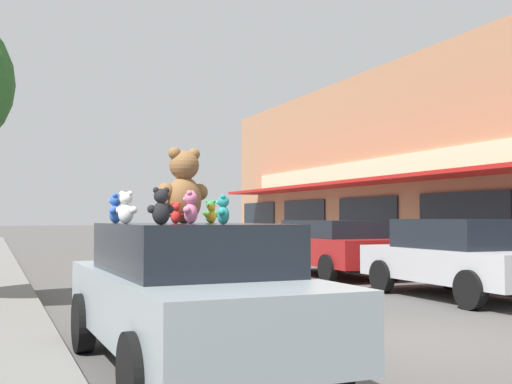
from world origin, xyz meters
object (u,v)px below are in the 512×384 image
at_px(teddy_bear_pink, 191,208).
at_px(teddy_bear_yellow, 212,214).
at_px(teddy_bear_cream, 162,209).
at_px(parked_car_far_right, 332,245).
at_px(teddy_bear_red, 176,213).
at_px(teddy_bear_black, 161,207).
at_px(teddy_bear_teal, 223,210).
at_px(teddy_bear_giant, 184,187).
at_px(plush_art_car, 189,292).
at_px(parked_car_far_center, 459,256).
at_px(teddy_bear_white, 126,208).
at_px(teddy_bear_blue, 115,209).
at_px(teddy_bear_green, 211,212).

xyz_separation_m(teddy_bear_pink, teddy_bear_yellow, (0.42, 0.57, -0.06)).
bearing_deg(teddy_bear_cream, parked_car_far_right, -176.28).
xyz_separation_m(teddy_bear_red, teddy_bear_black, (-0.46, -1.21, 0.05)).
distance_m(teddy_bear_red, parked_car_far_right, 11.29).
distance_m(teddy_bear_pink, teddy_bear_teal, 0.91).
distance_m(teddy_bear_giant, teddy_bear_pink, 0.48).
bearing_deg(teddy_bear_giant, teddy_bear_pink, 72.78).
xyz_separation_m(teddy_bear_pink, teddy_bear_teal, (0.04, -0.91, -0.04)).
bearing_deg(plush_art_car, parked_car_far_center, 28.17).
xyz_separation_m(plush_art_car, teddy_bear_white, (-0.66, 0.12, 0.89)).
height_order(teddy_bear_white, teddy_bear_yellow, teddy_bear_white).
bearing_deg(teddy_bear_giant, teddy_bear_teal, 78.93).
xyz_separation_m(teddy_bear_cream, teddy_bear_white, (-0.41, -0.10, 0.01)).
xyz_separation_m(teddy_bear_blue, parked_car_far_right, (7.43, 8.26, -0.87)).
bearing_deg(teddy_bear_red, teddy_bear_teal, 99.75).
distance_m(teddy_bear_yellow, teddy_bear_black, 1.88).
bearing_deg(teddy_bear_pink, teddy_bear_red, -114.38).
bearing_deg(teddy_bear_green, teddy_bear_white, 65.35).
distance_m(teddy_bear_pink, parked_car_far_right, 11.38).
relative_size(teddy_bear_cream, parked_car_far_center, 0.07).
bearing_deg(teddy_bear_black, plush_art_car, -119.58).
relative_size(teddy_bear_pink, teddy_bear_green, 1.26).
xyz_separation_m(plush_art_car, teddy_bear_black, (-0.59, -1.11, 0.89)).
height_order(plush_art_car, teddy_bear_pink, teddy_bear_pink).
relative_size(plush_art_car, teddy_bear_pink, 12.99).
bearing_deg(parked_car_far_right, teddy_bear_yellow, -126.75).
height_order(teddy_bear_giant, teddy_bear_red, teddy_bear_giant).
distance_m(teddy_bear_white, teddy_bear_green, 1.33).
distance_m(teddy_bear_cream, teddy_bear_red, 0.17).
distance_m(teddy_bear_cream, teddy_bear_black, 1.36).
height_order(teddy_bear_pink, teddy_bear_yellow, teddy_bear_pink).
bearing_deg(teddy_bear_teal, teddy_bear_giant, -154.44).
xyz_separation_m(teddy_bear_cream, parked_car_far_right, (7.03, 8.80, -0.87)).
height_order(teddy_bear_pink, parked_car_far_right, teddy_bear_pink).
xyz_separation_m(teddy_bear_giant, parked_car_far_right, (6.75, 8.68, -1.12)).
relative_size(teddy_bear_white, teddy_bear_black, 1.04).
relative_size(teddy_bear_black, parked_car_far_center, 0.07).
distance_m(teddy_bear_red, teddy_bear_yellow, 0.66).
bearing_deg(teddy_bear_pink, teddy_bear_green, -175.04).
bearing_deg(parked_car_far_right, teddy_bear_blue, -131.97).
height_order(teddy_bear_cream, parked_car_far_center, teddy_bear_cream).
height_order(teddy_bear_giant, parked_car_far_right, teddy_bear_giant).
relative_size(teddy_bear_giant, teddy_bear_black, 2.57).
bearing_deg(teddy_bear_blue, parked_car_far_right, 160.57).
distance_m(plush_art_car, teddy_bear_white, 1.11).
bearing_deg(teddy_bear_red, teddy_bear_white, 0.69).
xyz_separation_m(teddy_bear_pink, teddy_bear_black, (-0.57, -1.02, -0.01)).
distance_m(teddy_bear_black, parked_car_far_center, 8.89).
xyz_separation_m(teddy_bear_cream, teddy_bear_green, (0.75, 0.56, -0.02)).
relative_size(teddy_bear_red, teddy_bear_blue, 0.68).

